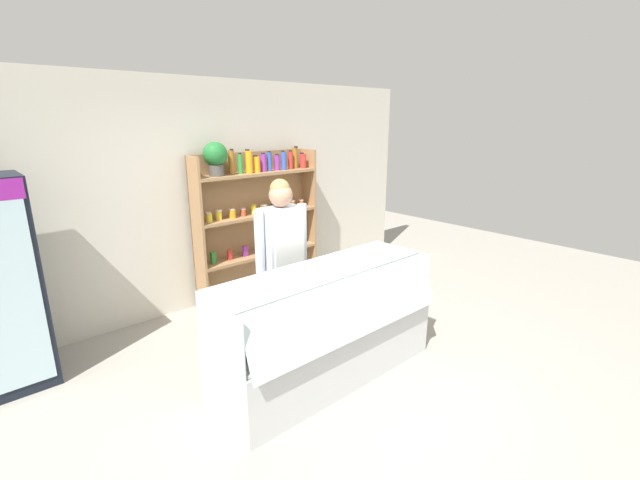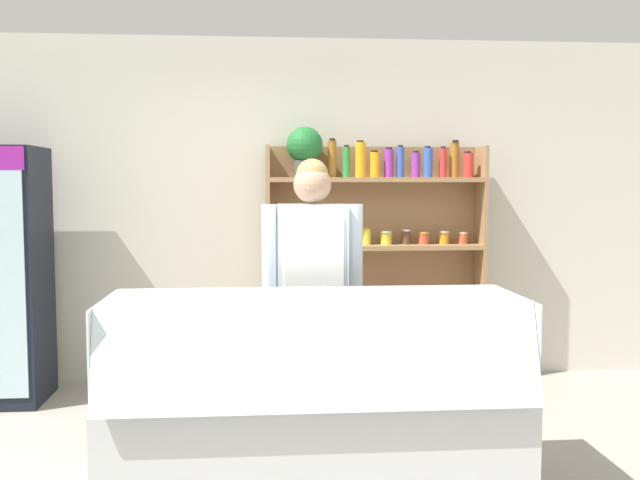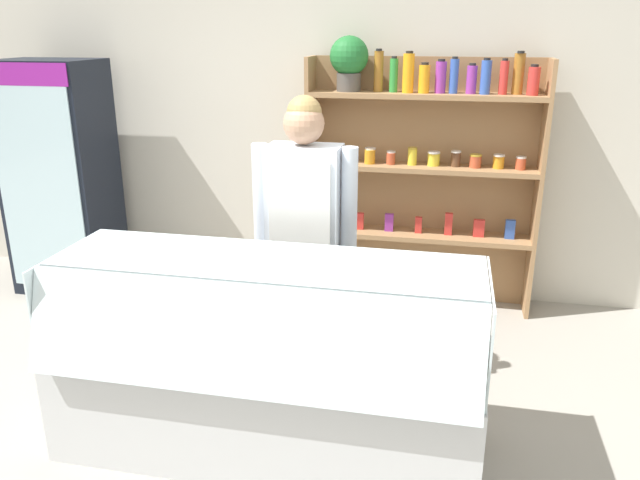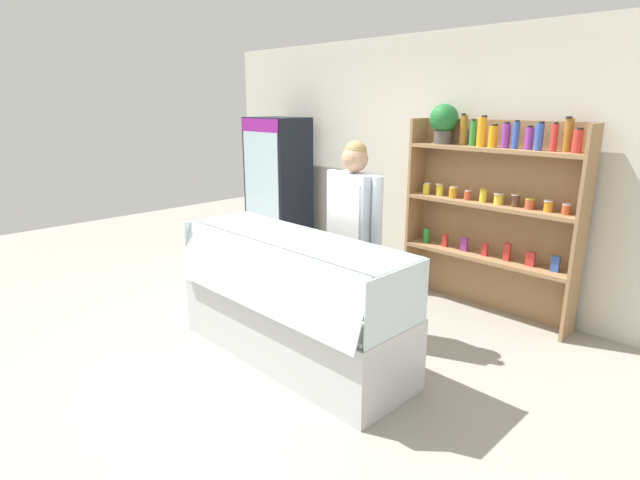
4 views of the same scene
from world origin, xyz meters
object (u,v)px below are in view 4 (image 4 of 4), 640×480
Objects in this scene: drinks_fridge at (278,189)px; shelving_unit at (486,196)px; deli_display_case at (292,320)px; shop_clerk at (353,223)px.

shelving_unit reaches higher than drinks_fridge.
deli_display_case is 0.97m from shop_clerk.
shelving_unit is 1.42m from shop_clerk.
drinks_fridge is 2.83m from deli_display_case.
shop_clerk reaches higher than deli_display_case.
shop_clerk is at bearing -24.77° from drinks_fridge.
shelving_unit reaches higher than deli_display_case.
shelving_unit is 2.23m from deli_display_case.
deli_display_case is (-0.56, -1.99, -0.83)m from shelving_unit.
shelving_unit is at bearing 68.45° from shop_clerk.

